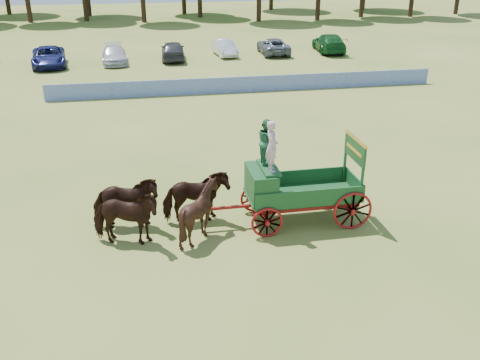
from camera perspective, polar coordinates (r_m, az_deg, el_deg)
The scene contains 8 objects.
ground at distance 20.36m, azimuth 13.74°, elevation -3.23°, with size 160.00×160.00×0.00m, color olive.
horse_lead_left at distance 17.62m, azimuth -12.13°, elevation -3.99°, with size 1.04×2.28×1.93m, color black.
horse_lead_right at distance 18.60m, azimuth -12.10°, elevation -2.43°, with size 1.04×2.28×1.93m, color black.
horse_wheel_left at distance 17.67m, azimuth -4.34°, elevation -3.38°, with size 1.56×1.75×1.93m, color black.
horse_wheel_right at distance 18.65m, azimuth -4.74°, elevation -1.87°, with size 1.04×2.28×1.93m, color black.
farm_dray at distance 18.37m, azimuth 4.53°, elevation 0.19°, with size 6.00×2.00×3.88m.
sponsor_banner at distance 36.12m, azimuth 0.79°, elevation 10.18°, with size 26.00×0.08×1.05m, color #1C389B.
parked_cars at distance 47.16m, azimuth -9.94°, elevation 13.35°, with size 37.88×7.67×1.62m.
Camera 1 is at (-8.03, -16.40, 9.01)m, focal length 40.00 mm.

